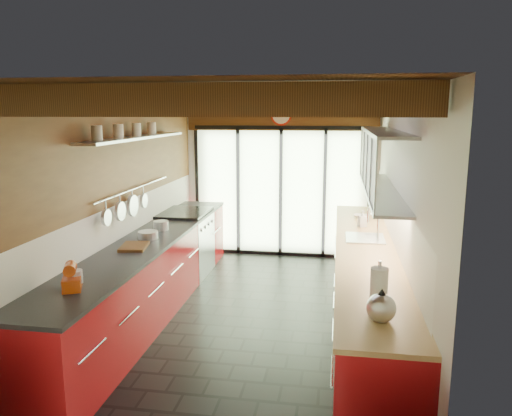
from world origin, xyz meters
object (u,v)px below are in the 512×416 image
at_px(paper_towel, 379,288).
at_px(bowl, 361,216).
at_px(kettle, 381,306).
at_px(soap_bottle, 363,219).
at_px(stand_mixer, 72,278).

xyz_separation_m(paper_towel, bowl, (0.00, 3.33, -0.13)).
bearing_deg(kettle, soap_bottle, 90.00).
relative_size(stand_mixer, kettle, 1.10).
relative_size(stand_mixer, paper_towel, 0.81).
bearing_deg(paper_towel, soap_bottle, 90.00).
relative_size(paper_towel, soap_bottle, 1.71).
bearing_deg(kettle, stand_mixer, 174.22).
distance_m(stand_mixer, kettle, 2.55).
distance_m(paper_towel, soap_bottle, 2.77).
height_order(soap_bottle, bowl, soap_bottle).
relative_size(stand_mixer, soap_bottle, 1.39).
height_order(kettle, bowl, kettle).
distance_m(kettle, bowl, 3.59).
bearing_deg(stand_mixer, soap_bottle, 47.52).
xyz_separation_m(stand_mixer, kettle, (2.54, -0.26, 0.02)).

